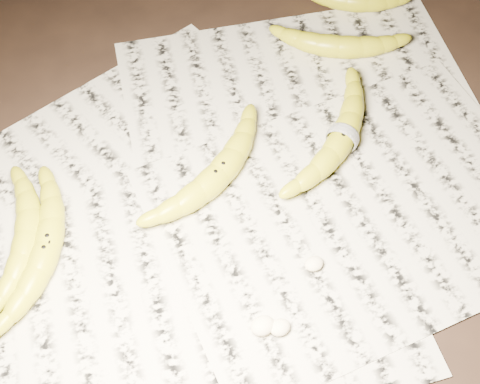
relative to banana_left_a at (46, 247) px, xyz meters
name	(u,v)px	position (x,y,z in m)	size (l,w,h in m)	color
ground	(247,208)	(0.27, -0.06, -0.03)	(3.00, 3.00, 0.00)	black
newspaper_patch	(239,198)	(0.27, -0.04, -0.02)	(0.90, 0.70, 0.01)	#BEB7A2
banana_left_a	(46,247)	(0.00, 0.00, 0.00)	(0.22, 0.06, 0.04)	gold
banana_left_b	(27,235)	(-0.02, 0.03, 0.00)	(0.19, 0.06, 0.04)	gold
banana_center	(218,173)	(0.26, 0.00, 0.00)	(0.23, 0.07, 0.04)	gold
banana_taped	(343,136)	(0.45, -0.02, 0.00)	(0.24, 0.06, 0.04)	gold
banana_upper_a	(339,45)	(0.55, 0.14, 0.00)	(0.20, 0.06, 0.04)	gold
measuring_tape	(343,136)	(0.45, -0.02, 0.00)	(0.05, 0.05, 0.00)	white
flesh_chunk_a	(263,325)	(0.20, -0.23, -0.01)	(0.03, 0.03, 0.02)	beige
flesh_chunk_b	(280,326)	(0.22, -0.24, -0.01)	(0.03, 0.02, 0.02)	beige
flesh_chunk_c	(314,262)	(0.31, -0.18, -0.01)	(0.03, 0.02, 0.02)	beige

